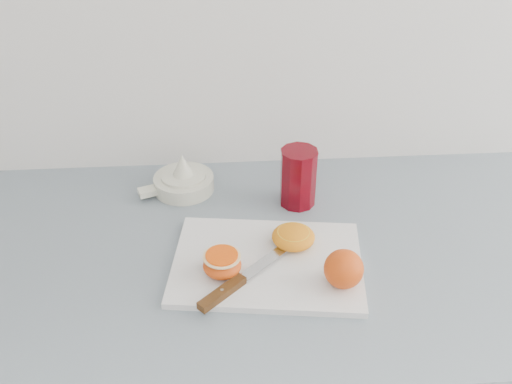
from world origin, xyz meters
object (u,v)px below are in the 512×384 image
at_px(cutting_board, 267,263).
at_px(citrus_juicer, 183,180).
at_px(half_orange, 222,264).
at_px(red_tumbler, 298,179).

bearing_deg(cutting_board, citrus_juicer, 121.41).
relative_size(cutting_board, half_orange, 5.02).
distance_m(cutting_board, red_tumbler, 0.21).
distance_m(citrus_juicer, red_tumbler, 0.24).
xyz_separation_m(cutting_board, red_tumbler, (0.08, 0.19, 0.05)).
relative_size(citrus_juicer, red_tumbler, 1.30).
height_order(half_orange, citrus_juicer, citrus_juicer).
bearing_deg(citrus_juicer, cutting_board, -58.59).
distance_m(cutting_board, citrus_juicer, 0.29).
relative_size(half_orange, red_tumbler, 0.54).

